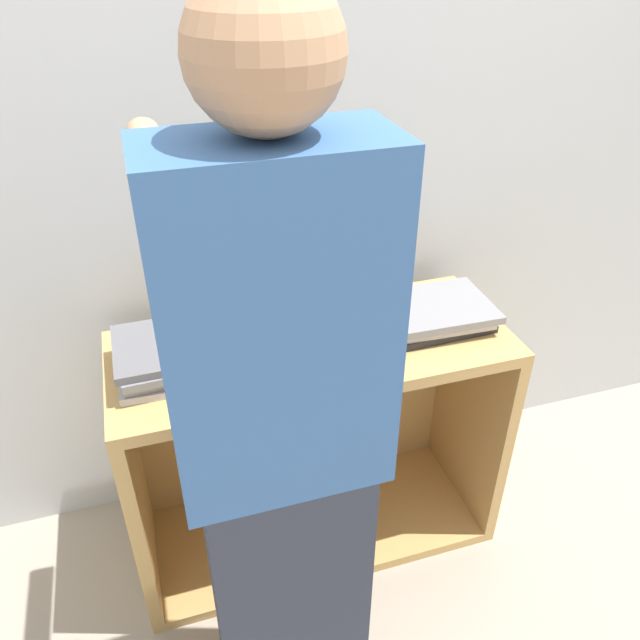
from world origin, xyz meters
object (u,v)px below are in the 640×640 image
at_px(laptop_open, 307,318).
at_px(person, 281,451).
at_px(laptop_stack_left, 182,353).
at_px(laptop_stack_right, 429,313).

bearing_deg(laptop_open, person, -111.37).
bearing_deg(person, laptop_open, 68.63).
relative_size(laptop_stack_left, person, 0.20).
distance_m(laptop_stack_left, person, 0.51).
distance_m(laptop_stack_right, person, 0.75).
xyz_separation_m(laptop_open, laptop_stack_left, (-0.35, -0.05, -0.01)).
bearing_deg(laptop_stack_left, person, -73.17).
bearing_deg(laptop_stack_right, laptop_stack_left, -179.62).
height_order(laptop_open, person, person).
height_order(laptop_stack_right, person, person).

